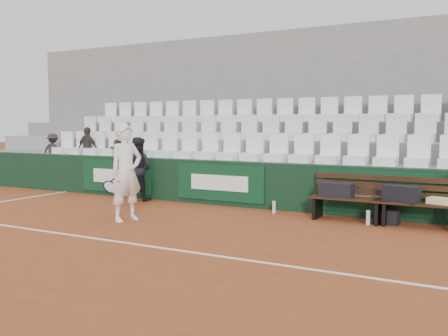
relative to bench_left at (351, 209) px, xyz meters
The scene contains 23 objects.
ground 4.47m from the bench_left, 129.98° to the right, with size 80.00×80.00×0.00m, color brown.
court_baseline 4.47m from the bench_left, 129.98° to the right, with size 18.00×0.06×0.01m, color white.
back_barrier 2.87m from the bench_left, 168.56° to the left, with size 18.00×0.34×1.00m.
grandstand_tier_front 3.12m from the bench_left, 157.30° to the left, with size 18.00×0.95×1.00m, color gray.
grandstand_tier_mid 3.62m from the bench_left, 143.16° to the left, with size 18.00×0.95×1.45m, color #989895.
grandstand_tier_back 4.29m from the bench_left, 132.80° to the left, with size 18.00×0.95×1.90m, color gray.
grandstand_rear_wall 5.10m from the bench_left, 127.62° to the left, with size 18.00×0.30×4.40m, color gray.
seat_row_front 3.24m from the bench_left, 160.34° to the left, with size 11.90×0.44×0.63m, color white.
seat_row_mid 3.81m from the bench_left, 145.46° to the left, with size 11.90×0.44×0.63m, color silver.
seat_row_back 4.56m from the bench_left, 134.46° to the left, with size 11.90×0.44×0.63m, color white.
bench_left is the anchor object (origin of this frame).
bench_right 1.18m from the bench_left, ahead, with size 1.50×0.56×0.45m, color #311B0E.
sports_bag_left 0.45m from the bench_left, behind, with size 0.63×0.27×0.27m, color black.
sports_bag_right 0.99m from the bench_left, ahead, with size 0.62×0.29×0.29m, color black.
towel 1.58m from the bench_left, ahead, with size 0.39×0.28×0.11m, color beige.
sports_bag_ground 0.66m from the bench_left, ahead, with size 0.44×0.27×0.27m, color black.
water_bottle_near 1.61m from the bench_left, behind, with size 0.07×0.07×0.26m, color silver.
water_bottle_far 0.44m from the bench_left, 30.44° to the right, with size 0.08×0.08×0.27m, color silver.
tennis_player 4.32m from the bench_left, 152.23° to the right, with size 0.80×0.77×1.84m.
ball_kid 5.22m from the bench_left, behind, with size 0.74×0.58×1.53m, color black.
spectator_a 9.17m from the bench_left, behind, with size 0.66×0.38×1.02m, color black.
spectator_b 7.85m from the bench_left, behind, with size 0.71×0.30×1.21m, color #332D29.
spectator_c 6.72m from the bench_left, behind, with size 0.58×0.45×1.19m, color black.
Camera 1 is at (5.20, -5.95, 1.83)m, focal length 40.00 mm.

